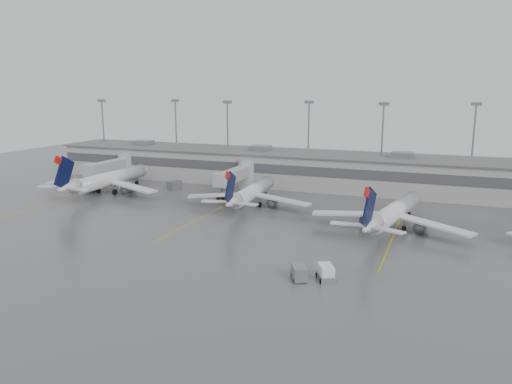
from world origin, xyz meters
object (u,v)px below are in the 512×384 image
(jet_mid_left, at_px, (251,192))
(baggage_tug, at_px, (326,274))
(jet_mid_right, at_px, (393,212))
(jet_far_left, at_px, (107,179))

(jet_mid_left, bearing_deg, baggage_tug, -58.04)
(jet_mid_right, bearing_deg, jet_far_left, -175.76)
(baggage_tug, bearing_deg, jet_mid_left, 97.31)
(jet_far_left, relative_size, jet_mid_right, 1.08)
(jet_far_left, relative_size, jet_mid_left, 1.13)
(jet_far_left, distance_m, baggage_tug, 68.20)
(jet_far_left, xyz_separation_m, jet_mid_left, (35.52, 0.47, -0.40))
(jet_far_left, height_order, jet_mid_right, jet_far_left)
(jet_mid_left, bearing_deg, jet_mid_right, -17.53)
(jet_mid_left, bearing_deg, jet_far_left, 177.56)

